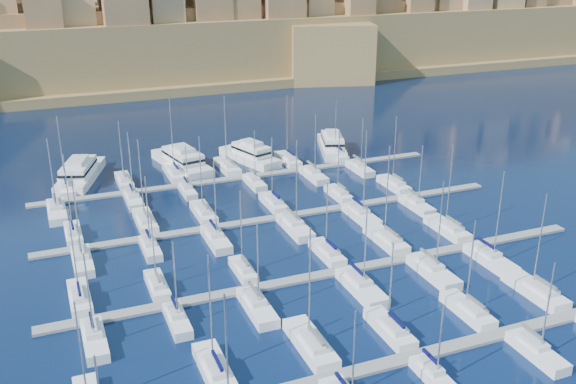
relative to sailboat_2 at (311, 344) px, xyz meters
name	(u,v)px	position (x,y,z in m)	size (l,w,h in m)	color
ground	(305,240)	(11.24, 27.93, -0.77)	(600.00, 600.00, 0.00)	black
pontoon_near	(420,355)	(11.24, -6.07, -0.57)	(84.00, 2.00, 0.40)	slate
pontoon_mid_near	(337,272)	(11.24, 15.93, -0.57)	(84.00, 2.00, 0.40)	slate
pontoon_mid_far	(282,217)	(11.24, 37.93, -0.57)	(84.00, 2.00, 0.40)	slate
pontoon_far	(244,177)	(11.24, 59.93, -0.57)	(84.00, 2.00, 0.40)	slate
sailboat_1	(215,369)	(-11.93, -0.41, -0.02)	(2.87, 9.56, 15.01)	white
sailboat_2	(311,344)	(0.00, 0.00, 0.00)	(3.12, 10.40, 15.95)	white
sailboat_3	(390,329)	(10.38, -0.72, -0.04)	(2.68, 8.94, 12.59)	white
sailboat_4	(468,310)	(21.98, -0.72, -0.03)	(2.68, 8.94, 13.51)	white
sailboat_5	(536,291)	(33.64, -0.01, -0.01)	(3.12, 10.38, 15.08)	white
sailboat_9	(434,376)	(10.14, -10.55, -0.08)	(2.14, 7.15, 10.08)	white
sailboat_10	(537,351)	(23.86, -11.14, -0.04)	(2.50, 8.34, 12.85)	white
sailboat_12	(80,298)	(-24.52, 21.37, -0.03)	(2.74, 9.12, 13.88)	white
sailboat_13	(157,286)	(-14.21, 20.83, -0.06)	(2.41, 8.02, 10.80)	white
sailboat_14	(243,270)	(-1.69, 20.63, -0.04)	(2.28, 7.60, 13.19)	white
sailboat_15	(327,253)	(12.10, 21.17, -0.05)	(2.61, 8.71, 12.32)	white
sailboat_16	(386,239)	(22.90, 21.88, 0.00)	(3.05, 10.15, 16.59)	white
sailboat_17	(448,229)	(34.52, 21.75, -0.01)	(2.96, 9.88, 15.49)	white
sailboat_18	(94,339)	(-23.77, 10.64, -0.04)	(2.64, 8.79, 12.81)	white
sailboat_19	(177,320)	(-13.58, 11.14, -0.05)	(2.33, 7.77, 12.13)	white
sailboat_20	(257,307)	(-3.16, 10.30, -0.03)	(2.85, 9.49, 13.45)	white
sailboat_21	(361,287)	(11.94, 9.85, -0.02)	(3.12, 10.41, 13.48)	white
sailboat_22	(433,271)	(23.74, 9.98, -0.01)	(3.04, 10.14, 15.17)	white
sailboat_23	(490,259)	(34.01, 10.08, -0.01)	(2.98, 9.93, 15.23)	white
sailboat_24	(73,233)	(-23.66, 43.04, -0.03)	(2.53, 8.44, 14.52)	white
sailboat_25	(145,221)	(-11.79, 43.72, -0.01)	(2.95, 9.83, 15.42)	white
sailboat_26	(204,213)	(-1.53, 43.55, -0.02)	(2.85, 9.49, 14.89)	white
sailboat_27	(273,203)	(11.53, 43.27, -0.03)	(2.67, 8.91, 13.34)	white
sailboat_28	(339,194)	(24.68, 42.90, -0.04)	(2.45, 8.17, 13.44)	white
sailboat_29	(394,184)	(37.04, 43.39, -0.02)	(2.75, 9.16, 14.71)	white
sailboat_30	(82,261)	(-23.21, 32.38, -0.02)	(2.80, 9.33, 14.73)	white
sailboat_31	(150,248)	(-12.90, 33.02, -0.04)	(2.41, 8.03, 13.05)	white
sailboat_32	(216,239)	(-2.49, 32.29, -0.02)	(2.85, 9.50, 14.41)	white
sailboat_33	(295,227)	(11.13, 31.93, 0.00)	(3.07, 10.23, 16.37)	white
sailboat_34	(361,215)	(23.79, 32.15, 0.00)	(2.94, 9.79, 16.60)	white
sailboat_35	(416,205)	(35.42, 32.70, -0.04)	(2.60, 8.67, 12.46)	white
sailboat_36	(66,188)	(-23.22, 65.45, -0.02)	(2.78, 9.27, 15.23)	white
sailboat_37	(124,181)	(-12.11, 65.33, -0.03)	(2.71, 9.03, 13.22)	white
sailboat_38	(175,173)	(-1.65, 66.15, 0.01)	(3.21, 10.70, 17.48)	white
sailboat_39	(228,166)	(9.68, 66.07, 0.00)	(3.16, 10.54, 16.31)	white
sailboat_40	(288,160)	(23.44, 65.67, -0.01)	(2.92, 9.73, 15.23)	white
sailboat_41	(336,154)	(34.84, 65.09, -0.04)	(2.57, 8.56, 13.44)	white
sailboat_42	(57,211)	(-25.60, 53.86, -0.01)	(3.11, 10.38, 14.68)	white
sailboat_43	(133,199)	(-12.06, 54.60, -0.03)	(2.66, 8.87, 14.12)	white
sailboat_44	(188,191)	(-1.60, 55.30, -0.08)	(2.23, 7.45, 10.17)	white
sailboat_45	(254,182)	(11.88, 54.88, -0.05)	(2.49, 8.31, 11.81)	white
sailboat_46	(314,175)	(24.57, 54.38, -0.03)	(2.79, 9.31, 14.02)	white
sailboat_47	(360,168)	(35.36, 54.64, -0.05)	(2.64, 8.79, 12.21)	white
motor_yacht_a	(80,173)	(-20.11, 70.78, 0.96)	(11.94, 20.26, 5.25)	white
motor_yacht_b	(182,160)	(1.07, 70.92, 0.96)	(9.72, 20.53, 5.25)	white
motor_yacht_c	(250,154)	(15.97, 69.38, 0.96)	(9.92, 17.25, 5.25)	white
motor_yacht_d	(332,144)	(35.96, 69.54, 0.96)	(10.17, 17.60, 5.25)	white
fortified_city	(136,33)	(11.05, 183.19, 13.97)	(460.00, 108.95, 59.52)	brown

